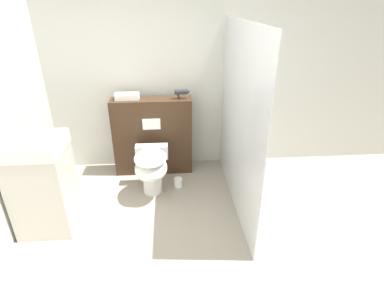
{
  "coord_description": "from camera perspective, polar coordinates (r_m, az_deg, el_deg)",
  "views": [
    {
      "loc": [
        0.08,
        -1.83,
        2.11
      ],
      "look_at": [
        0.31,
        1.17,
        0.65
      ],
      "focal_mm": 28.0,
      "sensor_mm": 36.0,
      "label": 1
    }
  ],
  "objects": [
    {
      "name": "spare_toilet_roll",
      "position": [
        3.76,
        -2.65,
        -7.32
      ],
      "size": [
        0.11,
        0.11,
        0.11
      ],
      "color": "white",
      "rests_on": "ground_plane"
    },
    {
      "name": "wall_back",
      "position": [
        3.9,
        -5.57,
        13.0
      ],
      "size": [
        8.0,
        0.06,
        2.5
      ],
      "color": "silver",
      "rests_on": "ground_plane"
    },
    {
      "name": "shower_glass",
      "position": [
        3.14,
        8.83,
        4.28
      ],
      "size": [
        0.04,
        1.87,
        1.95
      ],
      "color": "silver",
      "rests_on": "ground_plane"
    },
    {
      "name": "hair_drier",
      "position": [
        3.71,
        -1.95,
        9.9
      ],
      "size": [
        0.2,
        0.06,
        0.12
      ],
      "color": "#2D2D33",
      "rests_on": "partition_panel"
    },
    {
      "name": "ground_plane",
      "position": [
        2.79,
        -4.88,
        -23.36
      ],
      "size": [
        12.0,
        12.0,
        0.0
      ],
      "primitive_type": "plane",
      "color": "#9E9384"
    },
    {
      "name": "partition_panel",
      "position": [
        3.93,
        -7.46,
        1.5
      ],
      "size": [
        1.0,
        0.27,
        1.01
      ],
      "color": "#3D2819",
      "rests_on": "ground_plane"
    },
    {
      "name": "folded_towel",
      "position": [
        3.77,
        -12.25,
        8.86
      ],
      "size": [
        0.29,
        0.12,
        0.08
      ],
      "color": "white",
      "rests_on": "partition_panel"
    },
    {
      "name": "sink_vanity",
      "position": [
        3.25,
        -26.54,
        -7.0
      ],
      "size": [
        0.53,
        0.47,
        1.13
      ],
      "color": "beige",
      "rests_on": "ground_plane"
    },
    {
      "name": "toilet",
      "position": [
        3.51,
        -7.73,
        -4.6
      ],
      "size": [
        0.39,
        0.58,
        0.53
      ],
      "color": "white",
      "rests_on": "ground_plane"
    }
  ]
}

